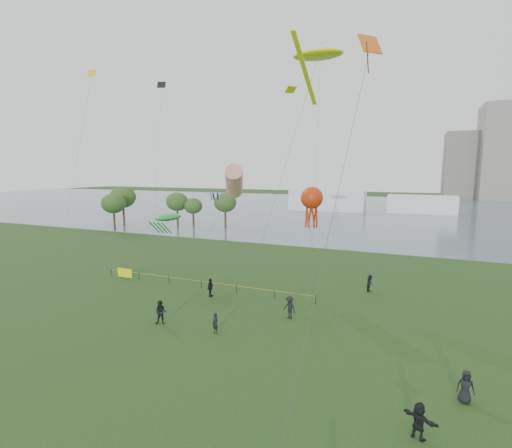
% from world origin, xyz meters
% --- Properties ---
extents(ground_plane, '(400.00, 400.00, 0.00)m').
position_xyz_m(ground_plane, '(0.00, 0.00, 0.00)').
color(ground_plane, '#183210').
extents(lake, '(400.00, 120.00, 0.08)m').
position_xyz_m(lake, '(0.00, 100.00, 0.02)').
color(lake, slate).
rests_on(lake, ground_plane).
extents(building_mid, '(20.00, 20.00, 38.00)m').
position_xyz_m(building_mid, '(46.00, 162.00, 19.00)').
color(building_mid, gray).
rests_on(building_mid, ground_plane).
extents(building_low, '(16.00, 18.00, 28.00)m').
position_xyz_m(building_low, '(32.00, 168.00, 14.00)').
color(building_low, slate).
rests_on(building_low, ground_plane).
extents(pavilion_left, '(22.00, 8.00, 6.00)m').
position_xyz_m(pavilion_left, '(-12.00, 95.00, 3.00)').
color(pavilion_left, white).
rests_on(pavilion_left, ground_plane).
extents(pavilion_right, '(18.00, 7.00, 5.00)m').
position_xyz_m(pavilion_right, '(14.00, 98.00, 2.50)').
color(pavilion_right, white).
rests_on(pavilion_right, ground_plane).
extents(trees, '(27.06, 15.57, 8.63)m').
position_xyz_m(trees, '(-38.10, 48.28, 5.54)').
color(trees, '#3B291A').
rests_on(trees, ground_plane).
extents(fence, '(24.07, 0.07, 1.05)m').
position_xyz_m(fence, '(-14.70, 15.93, 0.55)').
color(fence, black).
rests_on(fence, ground_plane).
extents(spectator_a, '(1.14, 1.02, 1.93)m').
position_xyz_m(spectator_a, '(-6.87, 6.91, 0.97)').
color(spectator_a, black).
rests_on(spectator_a, ground_plane).
extents(spectator_b, '(1.41, 1.15, 1.90)m').
position_xyz_m(spectator_b, '(2.19, 11.90, 0.95)').
color(spectator_b, black).
rests_on(spectator_b, ground_plane).
extents(spectator_c, '(0.53, 1.09, 1.80)m').
position_xyz_m(spectator_c, '(-6.47, 14.11, 0.90)').
color(spectator_c, black).
rests_on(spectator_c, ground_plane).
extents(spectator_d, '(0.89, 0.61, 1.77)m').
position_xyz_m(spectator_d, '(14.04, 4.79, 0.88)').
color(spectator_d, black).
rests_on(spectator_d, ground_plane).
extents(spectator_e, '(1.67, 1.18, 1.74)m').
position_xyz_m(spectator_e, '(11.74, 0.97, 0.87)').
color(spectator_e, black).
rests_on(spectator_e, ground_plane).
extents(spectator_f, '(0.67, 0.56, 1.56)m').
position_xyz_m(spectator_f, '(-2.09, 7.11, 0.78)').
color(spectator_f, black).
rests_on(spectator_f, ground_plane).
extents(spectator_g, '(0.79, 0.94, 1.72)m').
position_xyz_m(spectator_g, '(7.63, 21.51, 0.86)').
color(spectator_g, black).
rests_on(spectator_g, ground_plane).
extents(kite_stingray, '(7.44, 9.90, 22.70)m').
position_xyz_m(kite_stingray, '(2.47, 18.38, 22.23)').
color(kite_stingray, '#3F3F42').
extents(kite_windsock, '(5.20, 8.69, 12.81)m').
position_xyz_m(kite_windsock, '(-7.17, 20.97, 10.84)').
color(kite_windsock, '#3F3F42').
extents(kite_creature, '(2.26, 7.84, 7.13)m').
position_xyz_m(kite_creature, '(-14.72, 19.15, 6.70)').
color(kite_creature, '#3F3F42').
extents(kite_octopus, '(2.43, 6.97, 10.54)m').
position_xyz_m(kite_octopus, '(2.12, 18.90, 9.38)').
color(kite_octopus, '#3F3F42').
extents(kite_delta, '(2.66, 10.86, 20.00)m').
position_xyz_m(kite_delta, '(8.05, 7.10, 18.24)').
color(kite_delta, '#3F3F42').
extents(small_kites, '(42.84, 15.19, 11.02)m').
position_xyz_m(small_kites, '(-0.06, 17.15, 22.94)').
color(small_kites, black).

